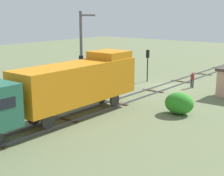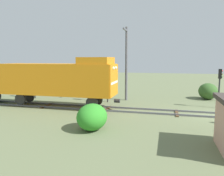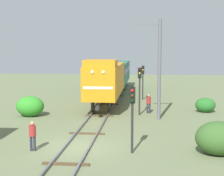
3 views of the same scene
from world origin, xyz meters
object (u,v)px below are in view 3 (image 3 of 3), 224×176
(locomotive, at_px, (105,79))
(catenary_mast, at_px, (159,67))
(traffic_signal_mid, at_px, (140,82))
(worker_by_signal, at_px, (149,102))
(passenger_car_leading, at_px, (117,72))
(worker_near_track, at_px, (33,134))
(traffic_signal_far, at_px, (143,76))
(traffic_signal_near, at_px, (132,107))

(locomotive, xyz_separation_m, catenary_mast, (4.94, -5.52, 1.50))
(traffic_signal_mid, bearing_deg, worker_by_signal, 48.58)
(passenger_car_leading, xyz_separation_m, worker_by_signal, (4.20, -16.23, -1.53))
(worker_near_track, bearing_deg, locomotive, -99.29)
(worker_by_signal, bearing_deg, passenger_car_leading, -103.79)
(traffic_signal_far, bearing_deg, traffic_signal_near, -91.15)
(passenger_car_leading, height_order, worker_by_signal, passenger_car_leading)
(traffic_signal_mid, distance_m, worker_near_track, 12.59)
(locomotive, bearing_deg, worker_by_signal, -34.60)
(traffic_signal_far, relative_size, worker_near_track, 2.24)
(locomotive, distance_m, traffic_signal_far, 6.30)
(traffic_signal_near, xyz_separation_m, worker_by_signal, (1.00, 11.80, -1.58))
(locomotive, distance_m, traffic_signal_mid, 5.10)
(locomotive, relative_size, traffic_signal_far, 3.04)
(traffic_signal_mid, relative_size, worker_near_track, 2.41)
(locomotive, height_order, passenger_car_leading, locomotive)
(worker_near_track, bearing_deg, traffic_signal_near, -178.83)
(passenger_car_leading, bearing_deg, traffic_signal_near, -83.49)
(traffic_signal_mid, xyz_separation_m, worker_by_signal, (0.80, 0.91, -1.86))
(traffic_signal_near, relative_size, worker_by_signal, 2.17)
(worker_near_track, relative_size, worker_by_signal, 1.00)
(locomotive, height_order, catenary_mast, catenary_mast)
(passenger_car_leading, height_order, worker_near_track, passenger_car_leading)
(locomotive, xyz_separation_m, passenger_car_leading, (0.00, 13.34, -0.25))
(traffic_signal_near, height_order, worker_by_signal, traffic_signal_near)
(locomotive, relative_size, catenary_mast, 1.44)
(traffic_signal_near, xyz_separation_m, worker_near_track, (-5.60, -0.12, -1.58))
(passenger_car_leading, distance_m, worker_by_signal, 16.84)
(traffic_signal_far, bearing_deg, passenger_car_leading, 113.78)
(traffic_signal_near, relative_size, traffic_signal_mid, 0.90)
(traffic_signal_far, bearing_deg, locomotive, -124.87)
(worker_by_signal, bearing_deg, catenary_mast, 77.43)
(traffic_signal_far, distance_m, worker_by_signal, 8.26)
(locomotive, height_order, traffic_signal_far, locomotive)
(locomotive, xyz_separation_m, traffic_signal_near, (3.20, -14.70, -0.19))
(traffic_signal_near, xyz_separation_m, traffic_signal_mid, (0.20, 10.89, 0.28))
(passenger_car_leading, relative_size, catenary_mast, 1.74)
(traffic_signal_far, xyz_separation_m, worker_near_track, (-6.00, -19.99, -1.67))
(worker_near_track, height_order, worker_by_signal, same)
(locomotive, relative_size, traffic_signal_mid, 2.83)
(traffic_signal_mid, bearing_deg, traffic_signal_near, -91.05)
(passenger_car_leading, bearing_deg, locomotive, -90.00)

